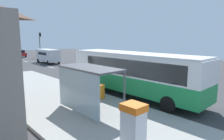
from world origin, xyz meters
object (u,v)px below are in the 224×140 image
Objects in this scene: recycling_bin_blue at (89,88)px; traffic_light_near_side at (40,41)px; white_van at (48,55)px; bus_shelter at (85,78)px; sedan_near at (19,53)px; ticket_machine at (133,130)px; recycling_bin_yellow at (83,86)px; recycling_bin_orange at (101,91)px; traffic_light_median at (13,43)px; bus at (132,71)px; recycling_bin_red at (95,89)px.

traffic_light_near_side is at bearing 72.57° from recycling_bin_blue.
white_van is 24.59m from bus_shelter.
ticket_machine is at bearing -103.39° from sedan_near.
bus_shelter is at bearing -122.95° from recycling_bin_yellow.
traffic_light_near_side is (3.20, -3.97, 2.74)m from sedan_near.
recycling_bin_yellow is at bearing 90.00° from recycling_bin_blue.
recycling_bin_yellow is (0.00, 2.10, 0.00)m from recycling_bin_orange.
bus_shelter is at bearing -100.96° from traffic_light_median.
traffic_light_near_side is at bearing 70.91° from ticket_machine.
bus is at bearing -47.67° from recycling_bin_yellow.
recycling_bin_orange is (3.57, 6.05, -0.52)m from ticket_machine.
recycling_bin_red is at bearing -106.94° from white_van.
recycling_bin_blue is at bearing -90.00° from recycling_bin_yellow.
sedan_near is 0.95× the size of traffic_light_median.
traffic_light_median is at bearing 162.55° from traffic_light_near_side.
recycling_bin_orange is at bearing 30.69° from bus_shelter.
recycling_bin_orange is 1.00× the size of recycling_bin_yellow.
recycling_bin_orange is (-6.50, -36.24, -0.14)m from sedan_near.
bus is 11.63× the size of recycling_bin_orange.
traffic_light_median reaches higher than recycling_bin_red.
recycling_bin_orange is 1.40m from recycling_bin_blue.
bus is 11.63× the size of recycling_bin_yellow.
ticket_machine is 0.36× the size of traffic_light_near_side.
recycling_bin_red is (-6.50, -35.54, -0.14)m from sedan_near.
recycling_bin_blue is at bearing 90.00° from recycling_bin_red.
ticket_machine is 40.79m from traffic_light_median.
recycling_bin_orange is 2.10m from recycling_bin_yellow.
recycling_bin_blue is at bearing 50.80° from bus_shelter.
white_van is at bearing 69.49° from bus_shelter.
bus is 11.63× the size of recycling_bin_red.
bus reaches higher than recycling_bin_blue.
recycling_bin_orange and recycling_bin_red have the same top height.
traffic_light_near_side is at bearing 72.67° from white_van.
ticket_machine reaches higher than recycling_bin_red.
recycling_bin_yellow is 4.32m from bus_shelter.
traffic_light_near_side reaches higher than recycling_bin_red.
white_van is at bearing -81.60° from traffic_light_median.
recycling_bin_blue is 0.70m from recycling_bin_yellow.
bus_shelter reaches higher than white_van.
ticket_machine is 2.04× the size of recycling_bin_red.
sedan_near reaches higher than recycling_bin_orange.
bus is at bearing -39.23° from recycling_bin_blue.
sedan_near is at bearing 128.84° from traffic_light_near_side.
recycling_bin_blue is at bearing 64.39° from ticket_machine.
traffic_light_near_side reaches higher than bus.
recycling_bin_yellow is (-6.40, -19.61, -0.69)m from white_van.
recycling_bin_orange is at bearing -106.43° from white_van.
traffic_light_near_side is at bearing -51.16° from sedan_near.
traffic_light_near_side is (3.30, 10.56, 2.19)m from white_van.
recycling_bin_blue is 32.89m from traffic_light_median.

